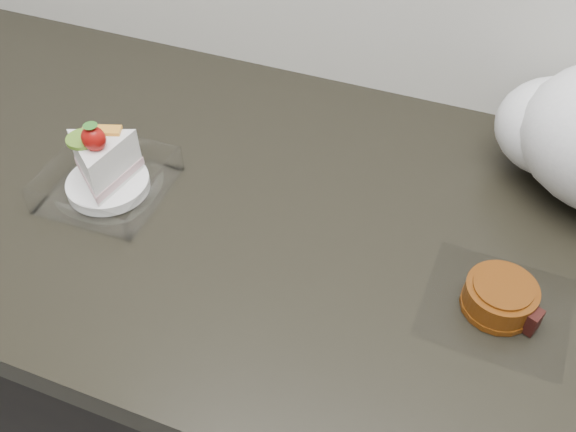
{
  "coord_description": "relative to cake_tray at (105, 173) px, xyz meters",
  "views": [
    {
      "loc": [
        0.09,
        1.14,
        1.49
      ],
      "look_at": [
        -0.1,
        1.64,
        0.94
      ],
      "focal_mm": 40.0,
      "sensor_mm": 36.0,
      "label": 1
    }
  ],
  "objects": [
    {
      "name": "cake_tray",
      "position": [
        0.0,
        0.0,
        0.0
      ],
      "size": [
        0.15,
        0.15,
        0.12
      ],
      "rotation": [
        0.0,
        0.0,
        0.02
      ],
      "color": "white",
      "rests_on": "counter"
    },
    {
      "name": "mooncake_wrap",
      "position": [
        0.51,
        -0.01,
        -0.02
      ],
      "size": [
        0.16,
        0.15,
        0.04
      ],
      "rotation": [
        0.0,
        0.0,
        0.15
      ],
      "color": "white",
      "rests_on": "counter"
    },
    {
      "name": "counter",
      "position": [
        0.36,
        0.05,
        -0.48
      ],
      "size": [
        2.04,
        0.64,
        0.9
      ],
      "color": "black",
      "rests_on": "ground"
    }
  ]
}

